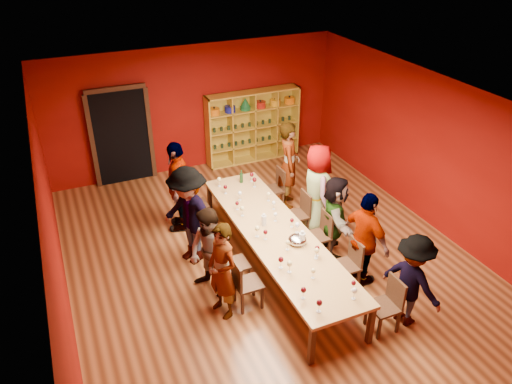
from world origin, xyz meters
TOP-DOWN VIEW (x-y plane):
  - room_shell at (0.00, 0.00)m, footprint 7.10×9.10m
  - tasting_table at (0.00, 0.00)m, footprint 1.10×4.50m
  - doorway at (-1.80, 4.43)m, footprint 1.40×0.17m
  - shelving_unit at (1.40, 4.32)m, footprint 2.40×0.40m
  - chair_person_left_1 at (-0.91, -0.70)m, footprint 0.42×0.42m
  - person_left_1 at (-1.26, -0.70)m, footprint 0.59×0.70m
  - chair_person_left_2 at (-0.91, -0.15)m, footprint 0.42×0.42m
  - person_left_2 at (-1.26, -0.15)m, footprint 0.70×0.87m
  - chair_person_left_3 at (-0.91, 0.84)m, footprint 0.42×0.42m
  - person_left_3 at (-1.31, 0.84)m, footprint 0.94×1.31m
  - chair_person_left_4 at (-0.91, 1.97)m, footprint 0.42×0.42m
  - person_left_4 at (-1.18, 1.97)m, footprint 0.87×1.20m
  - chair_person_right_0 at (0.91, -2.00)m, footprint 0.42×0.42m
  - person_right_0 at (1.28, -2.00)m, footprint 0.68×1.08m
  - chair_person_right_1 at (0.91, -0.93)m, footprint 0.42×0.42m
  - person_right_1 at (1.18, -0.93)m, footprint 0.64×1.08m
  - chair_person_right_2 at (0.91, 0.01)m, footprint 0.42×0.42m
  - person_right_2 at (1.18, 0.01)m, footprint 0.97×1.50m
  - chair_person_right_3 at (0.91, 0.81)m, footprint 0.42×0.42m
  - person_right_3 at (1.25, 0.81)m, footprint 0.65×0.97m
  - chair_person_right_4 at (0.91, 1.92)m, footprint 0.42×0.42m
  - person_right_4 at (1.20, 1.92)m, footprint 0.75×0.84m
  - wine_glass_0 at (0.28, 0.72)m, footprint 0.07×0.07m
  - wine_glass_1 at (-0.26, -0.11)m, footprint 0.08×0.08m
  - wine_glass_2 at (0.34, 1.89)m, footprint 0.08×0.08m
  - wine_glass_3 at (-0.34, 1.96)m, footprint 0.08×0.08m
  - wine_glass_4 at (-0.34, 0.74)m, footprint 0.08×0.08m
  - wine_glass_5 at (0.32, -0.15)m, footprint 0.09×0.09m
  - wine_glass_6 at (-0.36, 0.02)m, footprint 0.09×0.09m
  - wine_glass_7 at (-0.34, 0.98)m, footprint 0.07×0.07m
  - wine_glass_8 at (0.38, -1.80)m, footprint 0.07×0.07m
  - wine_glass_9 at (-0.05, -0.52)m, footprint 0.08×0.08m
  - wine_glass_10 at (-0.36, -0.91)m, footprint 0.08×0.08m
  - wine_glass_11 at (0.26, -0.92)m, footprint 0.08×0.08m
  - wine_glass_12 at (0.28, -1.96)m, footprint 0.08×0.08m
  - wine_glass_13 at (0.14, 0.34)m, footprint 0.07×0.07m
  - wine_glass_14 at (-0.38, -1.66)m, footprint 0.08×0.08m
  - wine_glass_15 at (-0.16, 1.29)m, footprint 0.08×0.08m
  - wine_glass_16 at (0.30, 1.65)m, footprint 0.08×0.08m
  - wine_glass_17 at (-0.03, -1.32)m, footprint 0.07×0.07m
  - wine_glass_18 at (0.30, -0.86)m, footprint 0.08×0.08m
  - wine_glass_19 at (0.32, 0.05)m, footprint 0.07×0.07m
  - wine_glass_20 at (-0.29, -1.06)m, footprint 0.09×0.09m
  - wine_glass_21 at (-0.33, 1.63)m, footprint 0.08×0.08m
  - wine_glass_22 at (0.33, 1.04)m, footprint 0.08×0.08m
  - wine_glass_23 at (-0.31, -1.99)m, footprint 0.08×0.08m
  - spittoon_bowl at (0.18, -0.43)m, footprint 0.31×0.31m
  - carafe_a at (-0.10, 0.30)m, footprint 0.09×0.09m
  - carafe_b at (0.22, -0.50)m, footprint 0.12×0.12m
  - wine_bottle at (0.13, 1.93)m, footprint 0.09×0.09m

SIDE VIEW (x-z plane):
  - chair_person_left_1 at x=-0.91m, z-range 0.05..0.94m
  - chair_person_left_2 at x=-0.91m, z-range 0.05..0.94m
  - chair_person_left_3 at x=-0.91m, z-range 0.05..0.94m
  - chair_person_left_4 at x=-0.91m, z-range 0.05..0.94m
  - chair_person_right_0 at x=0.91m, z-range 0.05..0.94m
  - chair_person_right_1 at x=0.91m, z-range 0.05..0.94m
  - chair_person_right_2 at x=0.91m, z-range 0.05..0.94m
  - chair_person_right_3 at x=0.91m, z-range 0.05..0.94m
  - chair_person_right_4 at x=0.91m, z-range 0.05..0.94m
  - tasting_table at x=0.00m, z-range 0.32..1.07m
  - person_right_0 at x=1.28m, z-range 0.00..1.56m
  - person_right_2 at x=1.18m, z-range 0.00..1.57m
  - person_left_2 at x=-1.26m, z-range 0.00..1.58m
  - person_left_1 at x=-1.26m, z-range 0.00..1.64m
  - spittoon_bowl at x=0.18m, z-range 0.74..0.91m
  - carafe_a at x=-0.10m, z-range 0.74..0.97m
  - wine_bottle at x=0.13m, z-range 0.72..1.00m
  - person_right_1 at x=1.18m, z-range 0.00..1.73m
  - carafe_b at x=0.22m, z-range 0.74..1.01m
  - wine_glass_8 at x=0.38m, z-range 0.79..0.97m
  - wine_glass_7 at x=-0.34m, z-range 0.79..0.97m
  - wine_glass_0 at x=0.28m, z-range 0.79..0.97m
  - wine_glass_13 at x=0.14m, z-range 0.79..0.97m
  - wine_glass_19 at x=0.32m, z-range 0.79..0.97m
  - wine_glass_17 at x=-0.03m, z-range 0.79..0.97m
  - wine_glass_9 at x=-0.05m, z-range 0.79..0.98m
  - wine_glass_21 at x=-0.33m, z-range 0.79..0.98m
  - wine_glass_22 at x=0.33m, z-range 0.79..0.98m
  - wine_glass_15 at x=-0.16m, z-range 0.79..0.98m
  - wine_glass_1 at x=-0.26m, z-range 0.79..0.98m
  - wine_glass_18 at x=0.30m, z-range 0.79..0.99m
  - wine_glass_11 at x=0.26m, z-range 0.80..1.00m
  - wine_glass_12 at x=0.28m, z-range 0.80..1.00m
  - wine_glass_2 at x=0.34m, z-range 0.80..1.00m
  - wine_glass_14 at x=-0.38m, z-range 0.80..1.00m
  - wine_glass_4 at x=-0.34m, z-range 0.80..1.00m
  - wine_glass_3 at x=-0.34m, z-range 0.80..1.00m
  - wine_glass_16 at x=0.30m, z-range 0.80..1.01m
  - wine_glass_10 at x=-0.36m, z-range 0.80..1.01m
  - wine_glass_23 at x=-0.31m, z-range 0.80..1.01m
  - wine_glass_5 at x=0.32m, z-range 0.80..1.02m
  - wine_glass_20 at x=-0.29m, z-range 0.80..1.02m
  - wine_glass_6 at x=-0.36m, z-range 0.80..1.02m
  - person_right_3 at x=1.25m, z-range 0.00..1.83m
  - person_left_4 at x=-1.18m, z-range 0.00..1.87m
  - person_left_3 at x=-1.31m, z-range 0.00..1.88m
  - person_right_4 at x=1.20m, z-range 0.00..1.89m
  - shelving_unit at x=1.40m, z-range 0.08..1.88m
  - doorway at x=-1.80m, z-range -0.03..2.27m
  - room_shell at x=0.00m, z-range -0.02..3.02m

